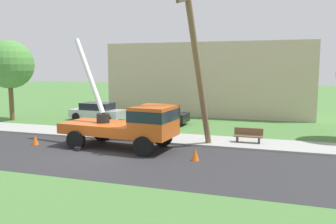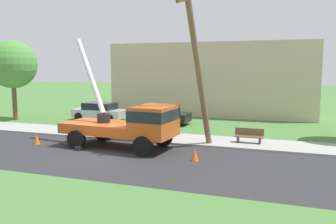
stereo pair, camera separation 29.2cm
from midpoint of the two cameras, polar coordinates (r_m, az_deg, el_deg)
name	(u,v)px [view 1 (the left image)]	position (r m, az deg, el deg)	size (l,w,h in m)	color
ground_plane	(169,120)	(28.69, -0.10, -1.35)	(120.00, 120.00, 0.00)	#477538
road_asphalt	(93,155)	(17.93, -12.43, -6.82)	(80.00, 7.00, 0.01)	#2B2B2D
sidewalk_strip	(134,136)	(22.18, -5.92, -3.84)	(80.00, 2.84, 0.10)	#9E9E99
utility_truck	(132,123)	(18.67, -6.27, -1.73)	(6.74, 3.27, 5.98)	#C65119
leaning_utility_pole	(197,64)	(18.48, 4.29, 7.78)	(1.28, 3.12, 8.74)	brown
traffic_cone_ahead	(195,155)	(16.53, 3.94, -6.88)	(0.36, 0.36, 0.56)	orange
traffic_cone_behind	(35,140)	(21.14, -20.99, -4.21)	(0.36, 0.36, 0.56)	orange
parked_sedan_silver	(97,111)	(29.30, -11.60, 0.09)	(4.49, 2.17, 1.42)	#B7B7BF
parked_sedan_black	(159,115)	(26.83, -1.79, -0.42)	(4.43, 2.08, 1.42)	black
park_bench	(248,136)	(20.36, 12.44, -3.80)	(1.60, 0.45, 0.90)	brown
roadside_tree_far	(9,65)	(31.18, -24.49, 6.97)	(3.85, 3.85, 6.44)	brown
lowrise_building_backdrop	(211,79)	(33.03, 6.65, 5.33)	(18.00, 6.00, 6.40)	#C6B293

